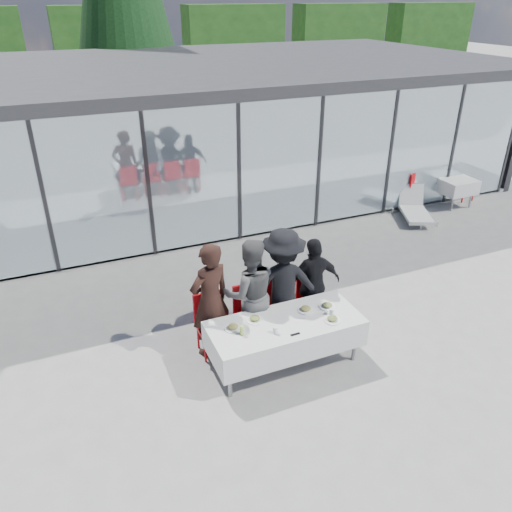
{
  "coord_description": "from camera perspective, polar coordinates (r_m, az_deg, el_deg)",
  "views": [
    {
      "loc": [
        -2.62,
        -5.53,
        4.96
      ],
      "look_at": [
        0.23,
        1.2,
        1.12
      ],
      "focal_mm": 35.0,
      "sensor_mm": 36.0,
      "label": 1
    }
  ],
  "objects": [
    {
      "name": "diner_chair_c",
      "position": [
        8.08,
        2.79,
        -5.46
      ],
      "size": [
        0.44,
        0.44,
        0.97
      ],
      "color": "red",
      "rests_on": "ground"
    },
    {
      "name": "lounger",
      "position": [
        13.05,
        17.6,
        5.29
      ],
      "size": [
        1.1,
        1.46,
        0.72
      ],
      "color": "silver",
      "rests_on": "ground"
    },
    {
      "name": "plate_d",
      "position": [
        7.67,
        8.14,
        -5.63
      ],
      "size": [
        0.25,
        0.25,
        0.07
      ],
      "color": "white",
      "rests_on": "dining_table"
    },
    {
      "name": "plate_a",
      "position": [
        7.14,
        -2.61,
        -8.15
      ],
      "size": [
        0.25,
        0.25,
        0.07
      ],
      "color": "white",
      "rests_on": "dining_table"
    },
    {
      "name": "spare_chair_b",
      "position": [
        13.54,
        17.16,
        7.44
      ],
      "size": [
        0.57,
        0.57,
        0.97
      ],
      "color": "red",
      "rests_on": "ground"
    },
    {
      "name": "plate_c",
      "position": [
        7.55,
        5.73,
        -6.06
      ],
      "size": [
        0.25,
        0.25,
        0.07
      ],
      "color": "white",
      "rests_on": "dining_table"
    },
    {
      "name": "diner_chair_a",
      "position": [
        7.72,
        -5.27,
        -7.33
      ],
      "size": [
        0.44,
        0.44,
        0.97
      ],
      "color": "red",
      "rests_on": "ground"
    },
    {
      "name": "ground",
      "position": [
        7.87,
        1.89,
        -11.31
      ],
      "size": [
        90.0,
        90.0,
        0.0
      ],
      "primitive_type": "plane",
      "color": "gray",
      "rests_on": "ground"
    },
    {
      "name": "spare_chair_a",
      "position": [
        14.65,
        22.53,
        8.06
      ],
      "size": [
        0.55,
        0.55,
        0.97
      ],
      "color": "red",
      "rests_on": "ground"
    },
    {
      "name": "plate_b",
      "position": [
        7.3,
        -0.14,
        -7.21
      ],
      "size": [
        0.25,
        0.25,
        0.07
      ],
      "color": "white",
      "rests_on": "dining_table"
    },
    {
      "name": "diner_c",
      "position": [
        7.82,
        3.05,
        -3.24
      ],
      "size": [
        1.45,
        1.45,
        1.87
      ],
      "primitive_type": "imported",
      "rotation": [
        0.0,
        0.0,
        2.92
      ],
      "color": "black",
      "rests_on": "ground"
    },
    {
      "name": "diner_a",
      "position": [
        7.45,
        -5.25,
        -5.08
      ],
      "size": [
        0.86,
        0.86,
        1.87
      ],
      "primitive_type": "imported",
      "rotation": [
        0.0,
        0.0,
        3.46
      ],
      "color": "black",
      "rests_on": "ground"
    },
    {
      "name": "diner_chair_b",
      "position": [
        7.89,
        -0.85,
        -6.32
      ],
      "size": [
        0.44,
        0.44,
        0.97
      ],
      "color": "red",
      "rests_on": "ground"
    },
    {
      "name": "folded_eyeglasses",
      "position": [
        7.06,
        4.5,
        -8.9
      ],
      "size": [
        0.14,
        0.03,
        0.01
      ],
      "primitive_type": "cube",
      "color": "black",
      "rests_on": "dining_table"
    },
    {
      "name": "treeline",
      "position": [
        33.65,
        -23.45,
        20.98
      ],
      "size": [
        62.5,
        2.0,
        4.4
      ],
      "color": "#153611",
      "rests_on": "ground"
    },
    {
      "name": "dining_table",
      "position": [
        7.43,
        3.33,
        -8.83
      ],
      "size": [
        2.26,
        0.96,
        0.75
      ],
      "color": "silver",
      "rests_on": "ground"
    },
    {
      "name": "diner_d",
      "position": [
        8.12,
        6.55,
        -3.22
      ],
      "size": [
        0.97,
        0.97,
        1.61
      ],
      "primitive_type": "imported",
      "rotation": [
        0.0,
        0.0,
        3.12
      ],
      "color": "black",
      "rests_on": "ground"
    },
    {
      "name": "diner_chair_d",
      "position": [
        8.3,
        6.25,
        -4.62
      ],
      "size": [
        0.44,
        0.44,
        0.97
      ],
      "color": "red",
      "rests_on": "ground"
    },
    {
      "name": "spare_table_right",
      "position": [
        14.07,
        21.84,
        7.5
      ],
      "size": [
        0.86,
        0.86,
        0.74
      ],
      "color": "silver",
      "rests_on": "ground"
    },
    {
      "name": "juice_bottle",
      "position": [
        7.01,
        -1.61,
        -8.48
      ],
      "size": [
        0.06,
        0.06,
        0.14
      ],
      "primitive_type": "cylinder",
      "color": "#A1C652",
      "rests_on": "dining_table"
    },
    {
      "name": "pavilion",
      "position": [
        14.72,
        -4.4,
        16.66
      ],
      "size": [
        14.8,
        8.8,
        3.44
      ],
      "color": "gray",
      "rests_on": "ground"
    },
    {
      "name": "drinking_glasses",
      "position": [
        7.26,
        5.54,
        -7.37
      ],
      "size": [
        1.03,
        0.16,
        0.1
      ],
      "color": "silver",
      "rests_on": "dining_table"
    },
    {
      "name": "plate_extra",
      "position": [
        7.38,
        8.72,
        -7.16
      ],
      "size": [
        0.25,
        0.25,
        0.07
      ],
      "color": "white",
      "rests_on": "dining_table"
    },
    {
      "name": "diner_b",
      "position": [
        7.65,
        -0.69,
        -4.29
      ],
      "size": [
        1.03,
        1.03,
        1.8
      ],
      "primitive_type": "imported",
      "rotation": [
        0.0,
        0.0,
        2.95
      ],
      "color": "#545454",
      "rests_on": "ground"
    }
  ]
}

